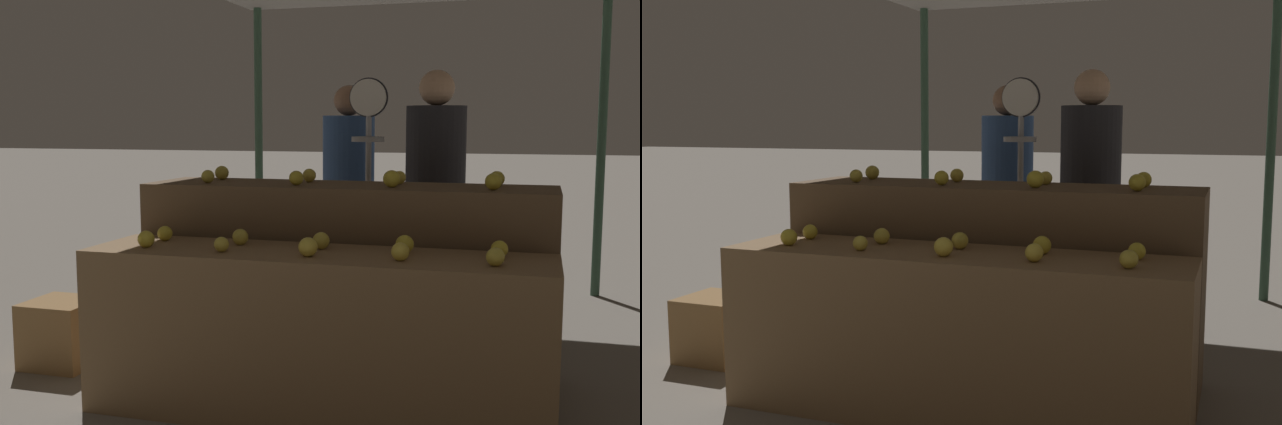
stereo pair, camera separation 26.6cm
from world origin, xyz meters
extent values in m
plane|color=gray|center=(0.00, 0.00, 0.00)|extent=(60.00, 60.00, 0.00)
cylinder|color=#33513D|center=(-1.45, 3.02, 1.19)|extent=(0.07, 0.07, 2.39)
cylinder|color=#33513D|center=(1.45, 3.02, 1.19)|extent=(0.07, 0.07, 2.39)
cube|color=olive|center=(0.00, 0.00, 0.40)|extent=(2.19, 0.55, 0.79)
cube|color=brown|center=(0.00, 0.60, 0.53)|extent=(2.19, 0.55, 1.06)
sphere|color=gold|center=(-0.82, -0.10, 0.83)|extent=(0.08, 0.08, 0.08)
sphere|color=gold|center=(-0.42, -0.11, 0.83)|extent=(0.07, 0.07, 0.07)
sphere|color=yellow|center=(0.00, -0.11, 0.84)|extent=(0.09, 0.09, 0.09)
sphere|color=yellow|center=(0.42, -0.10, 0.83)|extent=(0.08, 0.08, 0.08)
sphere|color=gold|center=(0.82, -0.10, 0.83)|extent=(0.08, 0.08, 0.08)
sphere|color=gold|center=(-0.83, 0.11, 0.83)|extent=(0.08, 0.08, 0.08)
sphere|color=gold|center=(-0.42, 0.10, 0.83)|extent=(0.08, 0.08, 0.08)
sphere|color=gold|center=(0.00, 0.10, 0.83)|extent=(0.08, 0.08, 0.08)
sphere|color=gold|center=(0.40, 0.10, 0.83)|extent=(0.08, 0.08, 0.08)
sphere|color=gold|center=(0.83, 0.11, 0.83)|extent=(0.08, 0.08, 0.08)
sphere|color=gold|center=(-0.77, 0.49, 1.10)|extent=(0.07, 0.07, 0.07)
sphere|color=gold|center=(-0.25, 0.49, 1.10)|extent=(0.08, 0.08, 0.08)
sphere|color=gold|center=(0.26, 0.50, 1.10)|extent=(0.09, 0.09, 0.09)
sphere|color=gold|center=(0.77, 0.50, 1.10)|extent=(0.08, 0.08, 0.08)
sphere|color=gold|center=(-0.78, 0.72, 1.10)|extent=(0.08, 0.08, 0.08)
sphere|color=yellow|center=(-0.25, 0.71, 1.10)|extent=(0.08, 0.08, 0.08)
sphere|color=yellow|center=(0.26, 0.71, 1.10)|extent=(0.07, 0.07, 0.07)
sphere|color=gold|center=(0.77, 0.72, 1.10)|extent=(0.08, 0.08, 0.08)
cylinder|color=#99999E|center=(-0.02, 1.21, 0.78)|extent=(0.04, 0.04, 1.56)
cylinder|color=black|center=(-0.02, 1.21, 1.54)|extent=(0.24, 0.01, 0.24)
cylinder|color=silver|center=(-0.02, 1.19, 1.54)|extent=(0.22, 0.02, 0.22)
cylinder|color=#99999E|center=(-0.02, 1.19, 1.36)|extent=(0.01, 0.01, 0.14)
cylinder|color=#99999E|center=(-0.02, 1.19, 1.29)|extent=(0.20, 0.20, 0.03)
cube|color=#2D2D38|center=(0.34, 1.53, 0.40)|extent=(0.33, 0.26, 0.80)
cylinder|color=#232328|center=(0.34, 1.53, 1.15)|extent=(0.49, 0.49, 0.70)
sphere|color=tan|center=(0.34, 1.53, 1.61)|extent=(0.23, 0.23, 0.23)
cube|color=#2D2D38|center=(-0.35, 1.99, 0.38)|extent=(0.32, 0.25, 0.77)
cylinder|color=#2D4C84|center=(-0.35, 1.99, 1.10)|extent=(0.48, 0.48, 0.67)
sphere|color=#936B51|center=(-0.35, 1.99, 1.55)|extent=(0.22, 0.22, 0.22)
cube|color=#9E7547|center=(-1.62, 0.32, 0.19)|extent=(0.38, 0.38, 0.38)
camera|label=1|loc=(0.99, -3.28, 1.40)|focal=42.00mm
camera|label=2|loc=(1.25, -3.19, 1.40)|focal=42.00mm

